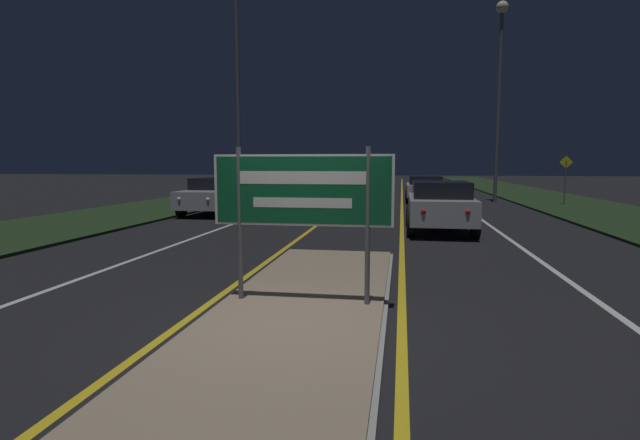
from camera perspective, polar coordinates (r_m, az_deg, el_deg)
ground_plane at (r=6.49m, az=-3.10°, el=-11.58°), size 160.00×160.00×0.00m
median_island at (r=7.07m, az=-1.99°, el=-9.70°), size 2.36×8.37×0.10m
verge_left at (r=28.26m, az=-13.29°, el=2.30°), size 5.00×100.00×0.08m
verge_right at (r=27.35m, az=26.64°, el=1.65°), size 5.00×100.00×0.08m
centre_line_yellow_left at (r=31.21m, az=4.30°, el=2.77°), size 0.12×70.00×0.01m
centre_line_yellow_right at (r=31.09m, az=9.34°, el=2.69°), size 0.12×70.00×0.01m
lane_line_white_left at (r=31.58m, az=-0.83°, el=2.83°), size 0.12×70.00×0.01m
lane_line_white_right at (r=31.22m, az=14.55°, el=2.58°), size 0.12×70.00×0.01m
edge_line_white_left at (r=32.24m, az=-6.09°, el=2.87°), size 0.10×70.00×0.01m
edge_line_white_right at (r=31.64m, az=19.97°, el=2.45°), size 0.10×70.00×0.01m
highway_sign at (r=6.80m, az=-2.05°, el=2.86°), size 2.49×0.07×2.14m
streetlight_left_near at (r=25.00m, az=-9.41°, el=16.89°), size 0.45×0.45×11.23m
streetlight_right_near at (r=27.95m, az=19.87°, el=16.13°), size 0.61×0.61×10.10m
car_receding_0 at (r=15.11m, az=13.53°, el=1.68°), size 1.93×4.10×1.49m
car_receding_1 at (r=26.75m, az=11.88°, el=3.61°), size 1.99×4.27×1.36m
car_approaching_0 at (r=20.36m, az=-11.86°, el=2.82°), size 1.90×4.24×1.44m
car_approaching_1 at (r=29.26m, az=-5.02°, el=4.06°), size 2.01×4.25×1.52m
car_approaching_2 at (r=39.87m, az=-0.69°, el=4.65°), size 2.04×4.39×1.35m
warning_sign at (r=26.33m, az=26.25°, el=4.62°), size 0.60×0.06×2.29m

